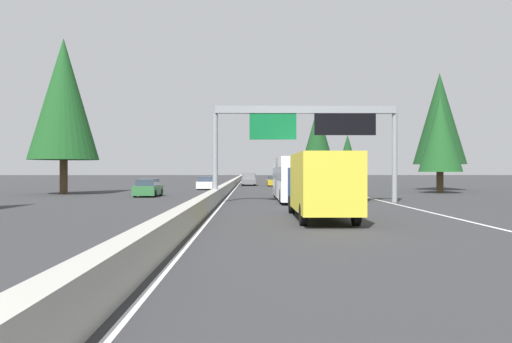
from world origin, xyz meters
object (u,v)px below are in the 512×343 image
Objects in this scene: box_truck_mid_center at (340,178)px; conifer_right_distant at (318,136)px; sedan_mid_right at (300,181)px; sedan_far_center at (274,181)px; conifer_left_near at (64,99)px; conifer_right_near at (440,134)px; pickup_distant_a at (249,179)px; sign_gantry_overhead at (308,126)px; conifer_right_mid at (440,119)px; sedan_mid_left at (250,177)px; box_truck_far_right at (320,184)px; bus_near_right at (293,177)px; oncoming_near at (148,188)px; oncoming_far at (206,183)px; conifer_right_far at (348,154)px; minivan_near_center at (297,179)px.

conifer_right_distant reaches higher than box_truck_mid_center.
box_truck_mid_center is (-29.22, -0.19, 0.93)m from sedan_mid_right.
conifer_left_near is at bearing 138.15° from sedan_far_center.
conifer_right_near is 0.65× the size of conifer_left_near.
sedan_mid_right is at bearing -123.69° from pickup_distant_a.
sedan_mid_right is at bearing -4.75° from sign_gantry_overhead.
conifer_right_mid is at bearing -127.82° from pickup_distant_a.
pickup_distant_a is at bearing 152.31° from conifer_right_distant.
sign_gantry_overhead is 72.44m from sedan_mid_left.
box_truck_far_right is 0.59× the size of conifer_left_near.
bus_near_right is 19.30m from conifer_right_near.
box_truck_far_right is at bearing 30.92° from oncoming_near.
conifer_right_near is 50.52m from conifer_right_distant.
sedan_far_center is 0.47× the size of conifer_right_near.
conifer_left_near is at bearing 146.99° from pickup_distant_a.
box_truck_mid_center is 1.93× the size of oncoming_far.
conifer_right_near reaches higher than box_truck_far_right.
pickup_distant_a is at bearing 179.71° from sedan_mid_left.
sedan_mid_right is 0.79× the size of pickup_distant_a.
sign_gantry_overhead reaches higher than sedan_far_center.
pickup_distant_a is at bearing 164.62° from oncoming_near.
sedan_mid_left is 0.34× the size of conifer_right_mid.
sedan_far_center is at bearing -0.10° from bus_near_right.
sedan_mid_right and oncoming_near have the same top height.
conifer_right_far is 0.56× the size of conifer_right_distant.
conifer_left_near reaches higher than bus_near_right.
conifer_right_near is at bearing -144.79° from sedan_far_center.
conifer_left_near is (-10.93, 12.17, 8.10)m from oncoming_far.
conifer_right_near is (13.80, -14.35, 0.40)m from sign_gantry_overhead.
conifer_right_mid is 0.90× the size of conifer_right_distant.
sedan_far_center is 0.30× the size of conifer_left_near.
sedan_mid_left is 0.30× the size of conifer_right_distant.
minivan_near_center is 35.99m from oncoming_near.
box_truck_far_right reaches higher than minivan_near_center.
box_truck_mid_center is at bearing -33.31° from sign_gantry_overhead.
box_truck_mid_center reaches higher than sedan_mid_right.
oncoming_far is at bearing 21.79° from bus_near_right.
sedan_mid_left is 0.47× the size of conifer_right_near.
pickup_distant_a is at bearing 162.37° from oncoming_far.
box_truck_mid_center is at bearing 129.14° from conifer_right_near.
conifer_right_near is at bearing -174.13° from conifer_right_distant.
conifer_right_far is (49.22, -12.24, -0.32)m from sign_gantry_overhead.
pickup_distant_a is 16.03m from oncoming_far.
conifer_right_near is at bearing -46.12° from sign_gantry_overhead.
minivan_near_center is 1.14× the size of sedan_mid_right.
minivan_near_center is (38.06, -3.71, -0.77)m from bus_near_right.
conifer_right_mid reaches higher than oncoming_near.
oncoming_far is 0.30× the size of conifer_right_distant.
box_truck_far_right is at bearing 175.96° from minivan_near_center.
conifer_right_near reaches higher than bus_near_right.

